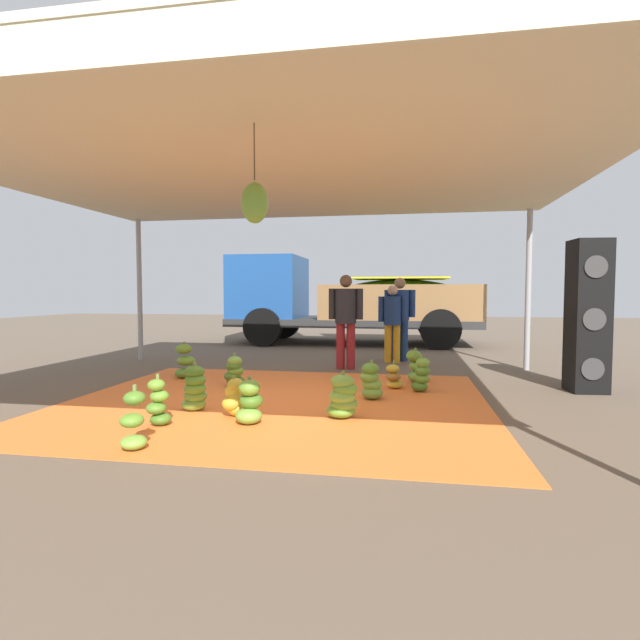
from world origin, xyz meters
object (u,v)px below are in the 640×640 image
object	(u,v)px
banana_bunch_6	(158,404)
worker_0	(392,317)
banana_bunch_0	(394,377)
banana_bunch_9	(422,376)
cargo_truck_main	(343,300)
banana_bunch_7	(235,398)
worker_2	(346,314)
banana_bunch_5	(195,389)
banana_bunch_3	(133,423)
banana_bunch_10	(371,382)
banana_bunch_11	(185,362)
banana_bunch_1	(416,367)
worker_1	(400,313)
banana_bunch_4	(234,372)
banana_bunch_2	(343,398)
speaker_stack	(588,316)
banana_bunch_8	(250,403)

from	to	relation	value
banana_bunch_6	worker_0	size ratio (longest dim) A/B	0.35
banana_bunch_0	worker_0	world-z (taller)	worker_0
banana_bunch_9	cargo_truck_main	distance (m)	6.73
banana_bunch_7	worker_2	distance (m)	3.80
banana_bunch_5	banana_bunch_7	size ratio (longest dim) A/B	1.25
banana_bunch_9	worker_2	size ratio (longest dim) A/B	0.31
banana_bunch_3	banana_bunch_10	bearing A→B (deg)	51.36
banana_bunch_3	banana_bunch_11	bearing A→B (deg)	108.67
cargo_truck_main	banana_bunch_0	bearing A→B (deg)	-76.25
banana_bunch_11	cargo_truck_main	bearing A→B (deg)	72.54
banana_bunch_0	banana_bunch_6	xyz separation A→B (m)	(-2.39, -2.39, 0.06)
banana_bunch_7	banana_bunch_11	xyz separation A→B (m)	(-1.65, 2.21, 0.05)
banana_bunch_1	worker_1	distance (m)	2.52
banana_bunch_5	worker_0	xyz separation A→B (m)	(2.20, 4.43, 0.64)
banana_bunch_4	banana_bunch_10	distance (m)	2.13
banana_bunch_6	worker_2	world-z (taller)	worker_2
banana_bunch_1	banana_bunch_4	bearing A→B (deg)	-163.87
banana_bunch_9	banana_bunch_10	world-z (taller)	banana_bunch_9
banana_bunch_2	banana_bunch_10	distance (m)	1.05
banana_bunch_7	speaker_stack	xyz separation A→B (m)	(4.41, 2.19, 0.85)
banana_bunch_10	worker_0	world-z (taller)	worker_0
banana_bunch_3	worker_0	size ratio (longest dim) A/B	0.38
banana_bunch_0	banana_bunch_11	size ratio (longest dim) A/B	0.69
banana_bunch_11	banana_bunch_9	bearing A→B (deg)	-6.96
banana_bunch_5	banana_bunch_11	world-z (taller)	banana_bunch_11
banana_bunch_0	banana_bunch_11	world-z (taller)	banana_bunch_11
banana_bunch_0	banana_bunch_3	size ratio (longest dim) A/B	0.70
banana_bunch_11	worker_2	size ratio (longest dim) A/B	0.34
banana_bunch_0	banana_bunch_6	world-z (taller)	banana_bunch_6
banana_bunch_2	banana_bunch_8	world-z (taller)	banana_bunch_2
banana_bunch_4	worker_0	bearing A→B (deg)	52.46
banana_bunch_6	worker_1	bearing A→B (deg)	65.39
banana_bunch_5	banana_bunch_11	distance (m)	2.31
banana_bunch_1	banana_bunch_2	bearing A→B (deg)	-110.27
banana_bunch_2	banana_bunch_1	bearing A→B (deg)	69.73
banana_bunch_2	banana_bunch_10	bearing A→B (deg)	76.46
banana_bunch_2	speaker_stack	xyz separation A→B (m)	(3.20, 2.04, 0.83)
banana_bunch_8	banana_bunch_11	bearing A→B (deg)	127.88
banana_bunch_0	worker_0	size ratio (longest dim) A/B	0.27
banana_bunch_4	worker_2	world-z (taller)	worker_2
banana_bunch_9	speaker_stack	distance (m)	2.48
banana_bunch_6	worker_1	world-z (taller)	worker_1
worker_1	worker_0	bearing A→B (deg)	-121.08
cargo_truck_main	worker_1	size ratio (longest dim) A/B	3.92
banana_bunch_4	banana_bunch_11	size ratio (longest dim) A/B	0.83
banana_bunch_4	banana_bunch_2	bearing A→B (deg)	-40.13
banana_bunch_2	worker_2	distance (m)	3.59
cargo_truck_main	banana_bunch_5	bearing A→B (deg)	-95.50
worker_2	speaker_stack	size ratio (longest dim) A/B	0.81
banana_bunch_10	cargo_truck_main	distance (m)	7.14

